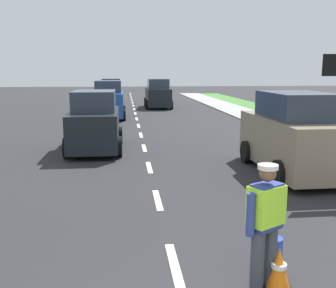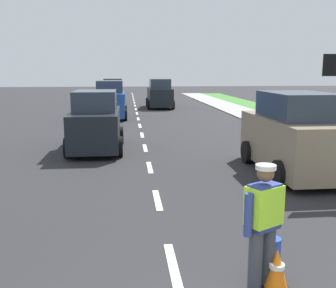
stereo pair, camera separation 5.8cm
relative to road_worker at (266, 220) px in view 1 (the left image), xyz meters
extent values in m
plane|color=#28282B|center=(-1.10, 18.99, -0.93)|extent=(96.00, 96.00, 0.00)
cube|color=silver|center=(-1.10, 0.69, -0.93)|extent=(0.14, 1.40, 0.01)
cube|color=silver|center=(-1.10, 3.69, -0.93)|extent=(0.14, 1.40, 0.01)
cube|color=silver|center=(-1.10, 6.69, -0.93)|extent=(0.14, 1.40, 0.01)
cube|color=silver|center=(-1.10, 9.69, -0.93)|extent=(0.14, 1.40, 0.01)
cube|color=silver|center=(-1.10, 12.69, -0.93)|extent=(0.14, 1.40, 0.01)
cube|color=silver|center=(-1.10, 15.69, -0.93)|extent=(0.14, 1.40, 0.01)
cube|color=silver|center=(-1.10, 18.69, -0.93)|extent=(0.14, 1.40, 0.01)
cube|color=silver|center=(-1.10, 21.69, -0.93)|extent=(0.14, 1.40, 0.01)
cube|color=silver|center=(-1.10, 24.69, -0.93)|extent=(0.14, 1.40, 0.01)
cube|color=silver|center=(-1.10, 27.69, -0.93)|extent=(0.14, 1.40, 0.01)
cube|color=silver|center=(-1.10, 30.69, -0.93)|extent=(0.14, 1.40, 0.01)
cube|color=silver|center=(-1.10, 33.69, -0.93)|extent=(0.14, 1.40, 0.01)
cube|color=silver|center=(-1.10, 36.69, -0.93)|extent=(0.14, 1.40, 0.01)
cube|color=silver|center=(-1.10, 39.69, -0.93)|extent=(0.14, 1.40, 0.01)
cube|color=silver|center=(-1.10, 42.69, -0.93)|extent=(0.14, 1.40, 0.01)
cube|color=silver|center=(-1.10, 45.69, -0.93)|extent=(0.14, 1.40, 0.01)
cylinder|color=#383D4C|center=(-0.12, -0.08, -0.52)|extent=(0.18, 0.18, 0.82)
cylinder|color=#383D4C|center=(0.09, 0.04, -0.52)|extent=(0.18, 0.18, 0.82)
cube|color=navy|center=(-0.02, -0.02, 0.19)|extent=(0.47, 0.40, 0.60)
cube|color=#A5EA33|center=(-0.02, -0.02, 0.21)|extent=(0.54, 0.47, 0.51)
cylinder|color=navy|center=(-0.26, -0.15, 0.14)|extent=(0.11, 0.11, 0.55)
cylinder|color=navy|center=(0.23, 0.12, 0.14)|extent=(0.11, 0.11, 0.55)
sphere|color=brown|center=(-0.02, -0.02, 0.63)|extent=(0.22, 0.22, 0.22)
cylinder|color=silver|center=(-0.02, -0.02, 0.71)|extent=(0.26, 0.26, 0.06)
cylinder|color=#2347B7|center=(0.20, 0.21, -0.48)|extent=(0.26, 0.26, 0.26)
cube|color=black|center=(0.17, -0.09, -0.92)|extent=(0.36, 0.36, 0.03)
cone|color=orange|center=(0.17, -0.09, -0.63)|extent=(0.30, 0.30, 0.55)
cylinder|color=white|center=(0.17, -0.09, -0.60)|extent=(0.20, 0.20, 0.06)
cube|color=#1E4799|center=(-2.73, 19.20, -0.07)|extent=(1.71, 3.90, 1.36)
cube|color=#2D3847|center=(-2.73, 19.30, 0.96)|extent=(1.50, 2.15, 0.70)
cylinder|color=black|center=(-1.86, 17.99, -0.59)|extent=(0.22, 0.68, 0.68)
cylinder|color=black|center=(-3.61, 17.99, -0.59)|extent=(0.22, 0.68, 0.68)
cylinder|color=black|center=(-1.86, 20.41, -0.59)|extent=(0.22, 0.68, 0.68)
cylinder|color=black|center=(-3.61, 20.41, -0.59)|extent=(0.22, 0.68, 0.68)
cube|color=black|center=(0.75, 25.68, -0.09)|extent=(1.73, 4.05, 1.32)
cube|color=#2D3847|center=(0.75, 25.58, 0.92)|extent=(1.52, 2.23, 0.70)
cylinder|color=black|center=(-0.14, 26.94, -0.59)|extent=(0.22, 0.68, 0.68)
cylinder|color=black|center=(1.63, 26.94, -0.59)|extent=(0.22, 0.68, 0.68)
cylinder|color=black|center=(-0.14, 24.43, -0.59)|extent=(0.22, 0.68, 0.68)
cylinder|color=black|center=(1.63, 24.43, -0.59)|extent=(0.22, 0.68, 0.68)
cube|color=gray|center=(2.86, 5.70, -0.07)|extent=(1.78, 4.28, 1.37)
cube|color=#2D3847|center=(2.86, 5.60, 0.97)|extent=(1.56, 2.35, 0.70)
cylinder|color=black|center=(1.95, 7.03, -0.59)|extent=(0.22, 0.68, 0.68)
cylinder|color=black|center=(3.76, 7.03, -0.59)|extent=(0.22, 0.68, 0.68)
cylinder|color=black|center=(1.95, 4.38, -0.59)|extent=(0.22, 0.68, 0.68)
cube|color=black|center=(-2.86, 9.52, -0.13)|extent=(1.64, 3.86, 1.24)
cube|color=#2D3847|center=(-2.86, 9.61, 0.84)|extent=(1.45, 2.13, 0.70)
cylinder|color=black|center=(-2.02, 8.32, -0.59)|extent=(0.22, 0.68, 0.68)
cylinder|color=black|center=(-3.70, 8.32, -0.59)|extent=(0.22, 0.68, 0.68)
cylinder|color=black|center=(-2.02, 10.71, -0.59)|extent=(0.22, 0.68, 0.68)
cylinder|color=black|center=(-3.70, 10.71, -0.59)|extent=(0.22, 0.68, 0.68)
cube|color=gray|center=(-2.96, 31.59, -0.14)|extent=(1.81, 4.08, 1.23)
cube|color=#2D3847|center=(-2.96, 31.69, 0.83)|extent=(1.60, 2.24, 0.70)
cylinder|color=black|center=(-2.03, 30.33, -0.59)|extent=(0.22, 0.68, 0.68)
cylinder|color=black|center=(-3.89, 30.33, -0.59)|extent=(0.22, 0.68, 0.68)
cylinder|color=black|center=(-2.03, 32.86, -0.59)|extent=(0.22, 0.68, 0.68)
cylinder|color=black|center=(-3.89, 32.86, -0.59)|extent=(0.22, 0.68, 0.68)
camera|label=1|loc=(-1.78, -4.67, 1.90)|focal=42.32mm
camera|label=2|loc=(-1.73, -4.68, 1.90)|focal=42.32mm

